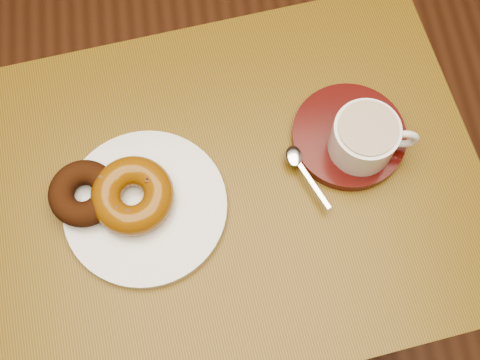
{
  "coord_description": "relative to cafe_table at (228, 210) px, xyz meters",
  "views": [
    {
      "loc": [
        -0.06,
        -0.4,
        1.51
      ],
      "look_at": [
        -0.02,
        -0.11,
        0.71
      ],
      "focal_mm": 45.0,
      "sensor_mm": 36.0,
      "label": 1
    }
  ],
  "objects": [
    {
      "name": "ground",
      "position": [
        0.04,
        0.11,
        -0.58
      ],
      "size": [
        6.0,
        6.0,
        0.0
      ],
      "primitive_type": "plane",
      "color": "#4F2B19",
      "rests_on": "ground"
    },
    {
      "name": "cafe_table",
      "position": [
        0.0,
        0.0,
        0.0
      ],
      "size": [
        0.8,
        0.64,
        0.69
      ],
      "rotation": [
        0.0,
        0.0,
        0.12
      ],
      "color": "brown",
      "rests_on": "ground"
    },
    {
      "name": "donut_plate",
      "position": [
        -0.12,
        -0.02,
        0.12
      ],
      "size": [
        0.27,
        0.27,
        0.01
      ],
      "primitive_type": "cylinder",
      "rotation": [
        0.0,
        0.0,
        -0.17
      ],
      "color": "white",
      "rests_on": "cafe_table"
    },
    {
      "name": "donut_cinnamon",
      "position": [
        -0.2,
        0.0,
        0.14
      ],
      "size": [
        0.12,
        0.12,
        0.04
      ],
      "primitive_type": "torus",
      "rotation": [
        0.0,
        0.0,
        -0.32
      ],
      "color": "#34180A",
      "rests_on": "donut_plate"
    },
    {
      "name": "donut_caramel",
      "position": [
        -0.13,
        -0.01,
        0.15
      ],
      "size": [
        0.13,
        0.13,
        0.04
      ],
      "rotation": [
        0.0,
        0.0,
        0.2
      ],
      "color": "brown",
      "rests_on": "donut_plate"
    },
    {
      "name": "saucer",
      "position": [
        0.19,
        0.05,
        0.12
      ],
      "size": [
        0.2,
        0.2,
        0.02
      ],
      "primitive_type": "cylinder",
      "rotation": [
        0.0,
        0.0,
        0.21
      ],
      "color": "#3E0A08",
      "rests_on": "cafe_table"
    },
    {
      "name": "coffee_cup",
      "position": [
        0.2,
        0.03,
        0.16
      ],
      "size": [
        0.12,
        0.09,
        0.07
      ],
      "rotation": [
        0.0,
        0.0,
        -0.18
      ],
      "color": "white",
      "rests_on": "saucer"
    },
    {
      "name": "teaspoon",
      "position": [
        0.11,
        0.02,
        0.13
      ],
      "size": [
        0.05,
        0.1,
        0.01
      ],
      "rotation": [
        0.0,
        0.0,
        0.41
      ],
      "color": "silver",
      "rests_on": "saucer"
    }
  ]
}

